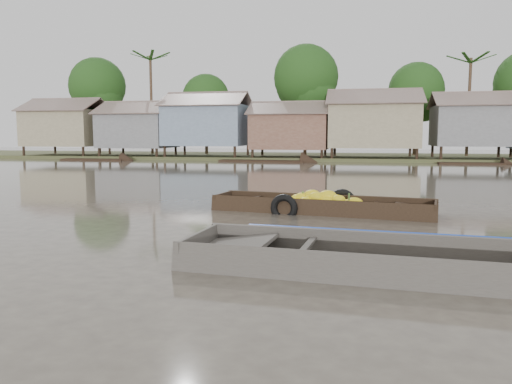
# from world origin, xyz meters

# --- Properties ---
(ground) EXTENTS (120.00, 120.00, 0.00)m
(ground) POSITION_xyz_m (0.00, 0.00, 0.00)
(ground) COLOR #473F36
(ground) RESTS_ON ground
(riverbank) EXTENTS (120.00, 12.47, 10.22)m
(riverbank) POSITION_xyz_m (3.03, 31.86, 3.07)
(riverbank) COLOR #384723
(riverbank) RESTS_ON ground
(banana_boat) EXTENTS (5.76, 2.17, 0.81)m
(banana_boat) POSITION_xyz_m (0.40, 3.36, 0.16)
(banana_boat) COLOR black
(banana_boat) RESTS_ON ground
(viewer_boat) EXTENTS (6.95, 2.37, 0.55)m
(viewer_boat) POSITION_xyz_m (2.20, -2.07, 0.05)
(viewer_boat) COLOR #443F3A
(viewer_boat) RESTS_ON ground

